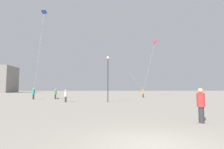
{
  "coord_description": "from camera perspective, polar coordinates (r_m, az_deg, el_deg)",
  "views": [
    {
      "loc": [
        -1.48,
        -4.94,
        1.68
      ],
      "look_at": [
        0.0,
        22.02,
        4.01
      ],
      "focal_mm": 26.95,
      "sensor_mm": 36.0,
      "label": 1
    }
  ],
  "objects": [
    {
      "name": "handbag_beside_flyer",
      "position": [
        29.3,
        -17.97,
        -7.74
      ],
      "size": [
        0.28,
        0.35,
        0.24
      ],
      "primitive_type": "cube",
      "rotation": [
        0.0,
        0.0,
        4.2
      ],
      "color": "brown",
      "rests_on": "ground_plane"
    },
    {
      "name": "person_in_orange",
      "position": [
        33.04,
        10.52,
        -6.24
      ],
      "size": [
        0.35,
        0.35,
        1.6
      ],
      "rotation": [
        0.0,
        0.0,
        4.77
      ],
      "color": "#2D2D33",
      "rests_on": "ground_plane"
    },
    {
      "name": "person_in_green",
      "position": [
        29.27,
        -18.65,
        -6.15
      ],
      "size": [
        0.37,
        0.37,
        1.69
      ],
      "rotation": [
        0.0,
        0.0,
        3.63
      ],
      "color": "#2D2D33",
      "rests_on": "ground_plane"
    },
    {
      "name": "lamppost_east",
      "position": [
        21.72,
        -1.41,
        0.87
      ],
      "size": [
        0.36,
        0.36,
        5.92
      ],
      "color": "#2D2D30",
      "rests_on": "ground_plane"
    },
    {
      "name": "person_in_purple",
      "position": [
        35.6,
        -15.54,
        -6.06
      ],
      "size": [
        0.34,
        0.34,
        1.58
      ],
      "rotation": [
        0.0,
        0.0,
        1.48
      ],
      "color": "#2D2D33",
      "rests_on": "ground_plane"
    },
    {
      "name": "person_in_red",
      "position": [
        9.59,
        27.92,
        -8.75
      ],
      "size": [
        0.38,
        0.38,
        1.73
      ],
      "rotation": [
        0.0,
        0.0,
        3.56
      ],
      "color": "#2D2D33",
      "rests_on": "ground_plane"
    },
    {
      "name": "person_in_teal",
      "position": [
        30.29,
        -25.08,
        -5.78
      ],
      "size": [
        0.39,
        0.39,
        1.8
      ],
      "rotation": [
        0.0,
        0.0,
        3.98
      ],
      "color": "#2D2D33",
      "rests_on": "ground_plane"
    },
    {
      "name": "kite_cobalt_delta",
      "position": [
        31.08,
        -22.15,
        18.05
      ],
      "size": [
        2.1,
        1.7,
        13.13
      ],
      "color": "blue"
    },
    {
      "name": "kite_cyan_diamond",
      "position": [
        35.48,
        5.66,
        1.01
      ],
      "size": [
        2.82,
        3.28,
        4.35
      ],
      "color": "#1EB2C6"
    },
    {
      "name": "ground_plane",
      "position": [
        5.43,
        13.94,
        -22.82
      ],
      "size": [
        300.0,
        300.0,
        0.0
      ],
      "primitive_type": "plane",
      "color": "#9E9689"
    },
    {
      "name": "kite_crimson_diamond",
      "position": [
        39.63,
        14.29,
        10.52
      ],
      "size": [
        4.51,
        5.03,
        11.42
      ],
      "color": "red"
    },
    {
      "name": "person_in_white",
      "position": [
        22.41,
        -15.43,
        -6.83
      ],
      "size": [
        0.34,
        0.34,
        1.58
      ],
      "rotation": [
        0.0,
        0.0,
        1.04
      ],
      "color": "#2D2D33",
      "rests_on": "ground_plane"
    }
  ]
}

